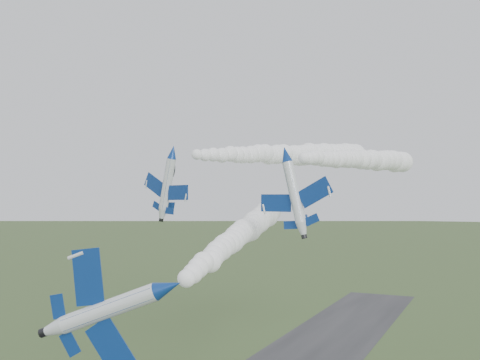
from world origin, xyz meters
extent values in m
cylinder|color=silver|center=(13.34, -11.27, 28.24)|extent=(4.46, 9.34, 2.09)
cone|color=navy|center=(14.88, -16.81, 28.24)|extent=(2.66, 2.86, 2.09)
cone|color=silver|center=(11.85, -5.94, 28.24)|extent=(2.54, 2.44, 2.09)
cylinder|color=black|center=(11.56, -4.90, 28.24)|extent=(1.20, 0.91, 1.06)
ellipsoid|color=black|center=(14.52, -13.38, 28.45)|extent=(2.18, 3.38, 1.40)
cube|color=navy|center=(11.86, -10.78, 31.23)|extent=(2.52, 3.02, 4.73)
cube|color=navy|center=(14.06, -10.17, 25.13)|extent=(2.52, 3.02, 4.73)
cube|color=navy|center=(11.53, -7.05, 29.86)|extent=(1.15, 1.38, 2.07)
cube|color=navy|center=(12.70, -6.72, 26.61)|extent=(1.15, 1.38, 2.07)
cube|color=navy|center=(13.46, -6.78, 28.73)|extent=(2.66, 2.28, 0.96)
cylinder|color=silver|center=(-7.45, 22.02, 43.60)|extent=(3.88, 8.42, 1.78)
cone|color=navy|center=(-8.81, 17.00, 43.60)|extent=(2.28, 2.55, 1.78)
cone|color=silver|center=(-6.14, 26.84, 43.60)|extent=(2.18, 2.17, 1.78)
cylinder|color=black|center=(-5.88, 27.79, 43.60)|extent=(1.02, 0.80, 0.90)
ellipsoid|color=black|center=(-7.87, 19.94, 44.14)|extent=(1.89, 3.04, 1.19)
cube|color=navy|center=(-10.03, 23.53, 44.16)|extent=(4.88, 3.43, 1.21)
cube|color=navy|center=(-4.52, 22.03, 42.76)|extent=(4.88, 3.43, 1.21)
cube|color=navy|center=(-7.84, 26.39, 43.98)|extent=(2.14, 1.55, 0.56)
cube|color=navy|center=(-4.90, 25.59, 43.23)|extent=(2.14, 1.55, 0.56)
cube|color=navy|center=(-6.14, 25.68, 44.84)|extent=(1.02, 1.68, 2.12)
cylinder|color=silver|center=(11.94, 21.85, 42.48)|extent=(2.90, 9.05, 1.92)
cone|color=navy|center=(11.31, 16.28, 42.48)|extent=(2.17, 2.53, 1.92)
cone|color=silver|center=(12.54, 27.22, 42.48)|extent=(2.12, 2.11, 1.92)
cylinder|color=black|center=(12.66, 28.27, 42.48)|extent=(1.04, 0.74, 0.97)
ellipsoid|color=black|center=(11.54, 19.60, 43.05)|extent=(1.61, 3.17, 1.28)
cube|color=navy|center=(9.00, 23.04, 41.57)|extent=(5.02, 3.06, 1.29)
cube|color=navy|center=(15.14, 22.34, 43.07)|extent=(5.02, 3.06, 1.29)
cube|color=navy|center=(10.80, 26.45, 42.08)|extent=(2.20, 1.39, 0.60)
cube|color=navy|center=(14.07, 26.09, 42.87)|extent=(2.20, 1.39, 0.60)
cube|color=navy|center=(12.09, 26.05, 43.81)|extent=(0.86, 1.76, 2.29)
camera|label=1|loc=(38.82, -50.72, 35.61)|focal=40.00mm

